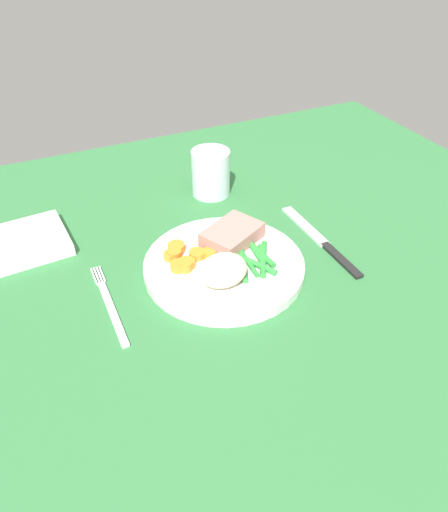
{
  "coord_description": "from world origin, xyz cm",
  "views": [
    {
      "loc": [
        -23.03,
        -52.35,
        46.18
      ],
      "look_at": [
        -0.52,
        -3.87,
        4.6
      ],
      "focal_mm": 33.23,
      "sensor_mm": 36.0,
      "label": 1
    }
  ],
  "objects_px": {
    "dinner_plate": "(224,266)",
    "knife": "(321,241)",
    "meat_portion": "(233,236)",
    "water_glass": "(211,176)",
    "napkin": "(28,242)",
    "fork": "(109,304)"
  },
  "relations": [
    {
      "from": "knife",
      "to": "dinner_plate",
      "type": "bearing_deg",
      "value": -178.83
    },
    {
      "from": "water_glass",
      "to": "napkin",
      "type": "height_order",
      "value": "water_glass"
    },
    {
      "from": "fork",
      "to": "knife",
      "type": "xyz_separation_m",
      "value": [
        0.34,
        -0.0,
        -0.0
      ]
    },
    {
      "from": "fork",
      "to": "water_glass",
      "type": "xyz_separation_m",
      "value": [
        0.24,
        0.21,
        0.03
      ]
    },
    {
      "from": "fork",
      "to": "water_glass",
      "type": "distance_m",
      "value": 0.33
    },
    {
      "from": "meat_portion",
      "to": "knife",
      "type": "distance_m",
      "value": 0.14
    },
    {
      "from": "meat_portion",
      "to": "napkin",
      "type": "distance_m",
      "value": 0.32
    },
    {
      "from": "knife",
      "to": "fork",
      "type": "bearing_deg",
      "value": -177.91
    },
    {
      "from": "meat_portion",
      "to": "napkin",
      "type": "relative_size",
      "value": 0.75
    },
    {
      "from": "knife",
      "to": "napkin",
      "type": "distance_m",
      "value": 0.46
    },
    {
      "from": "meat_portion",
      "to": "water_glass",
      "type": "height_order",
      "value": "water_glass"
    },
    {
      "from": "meat_portion",
      "to": "water_glass",
      "type": "relative_size",
      "value": 1.05
    },
    {
      "from": "meat_portion",
      "to": "napkin",
      "type": "bearing_deg",
      "value": 153.06
    },
    {
      "from": "fork",
      "to": "napkin",
      "type": "xyz_separation_m",
      "value": [
        -0.08,
        0.18,
        0.01
      ]
    },
    {
      "from": "water_glass",
      "to": "fork",
      "type": "bearing_deg",
      "value": -138.65
    },
    {
      "from": "fork",
      "to": "knife",
      "type": "height_order",
      "value": "knife"
    },
    {
      "from": "water_glass",
      "to": "meat_portion",
      "type": "bearing_deg",
      "value": -103.12
    },
    {
      "from": "dinner_plate",
      "to": "knife",
      "type": "xyz_separation_m",
      "value": [
        0.17,
        -0.0,
        -0.01
      ]
    },
    {
      "from": "meat_portion",
      "to": "napkin",
      "type": "height_order",
      "value": "meat_portion"
    },
    {
      "from": "meat_portion",
      "to": "knife",
      "type": "height_order",
      "value": "meat_portion"
    },
    {
      "from": "fork",
      "to": "knife",
      "type": "distance_m",
      "value": 0.34
    },
    {
      "from": "dinner_plate",
      "to": "knife",
      "type": "relative_size",
      "value": 1.14
    }
  ]
}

